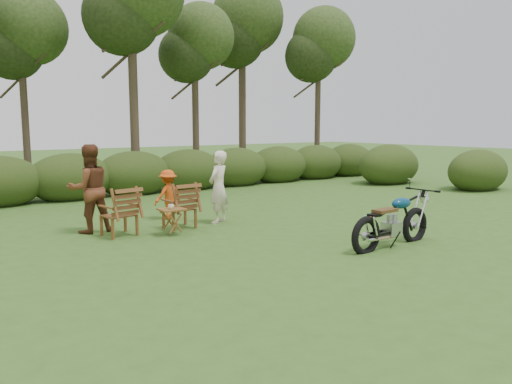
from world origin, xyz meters
TOP-DOWN VIEW (x-y plane):
  - ground at (0.00, 0.00)m, footprint 80.00×80.00m
  - tree_line at (0.50, 9.74)m, footprint 22.52×11.62m
  - motorcycle at (1.05, -0.48)m, footprint 2.08×0.86m
  - lawn_chair_right at (-1.34, 3.30)m, footprint 0.70×0.70m
  - lawn_chair_left at (-2.67, 3.35)m, footprint 0.78×0.78m
  - side_table at (-1.78, 2.77)m, footprint 0.55×0.47m
  - cup at (-1.81, 2.75)m, footprint 0.13×0.13m
  - adult_a at (-0.34, 3.29)m, footprint 0.72×0.64m
  - adult_b at (-3.04, 3.99)m, footprint 0.90×0.71m
  - child at (-1.07, 4.38)m, footprint 0.85×0.62m

SIDE VIEW (x-z plane):
  - ground at x=0.00m, z-range 0.00..0.00m
  - motorcycle at x=1.05m, z-range -0.59..0.59m
  - lawn_chair_right at x=-1.34m, z-range -0.50..0.50m
  - lawn_chair_left at x=-2.67m, z-range -0.50..0.50m
  - adult_a at x=-0.34m, z-range -0.82..0.82m
  - adult_b at x=-3.04m, z-range -0.92..0.92m
  - child at x=-1.07m, z-range -0.59..0.59m
  - side_table at x=-1.78m, z-range 0.00..0.54m
  - cup at x=-1.81m, z-range 0.54..0.64m
  - tree_line at x=0.50m, z-range -0.26..7.88m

